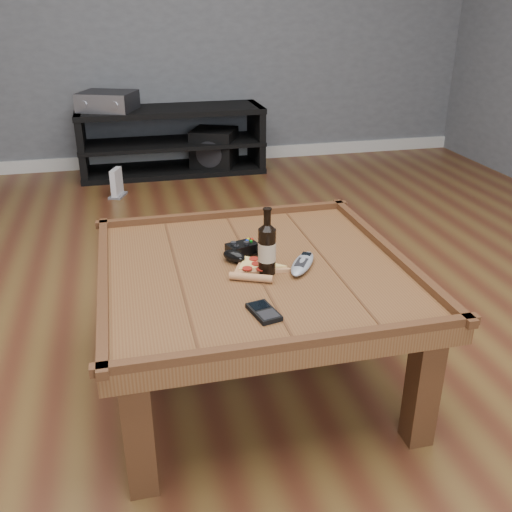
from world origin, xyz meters
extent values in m
plane|color=#4C2515|center=(0.00, 0.00, 0.00)|extent=(6.00, 6.00, 0.00)
cube|color=silver|center=(0.00, 2.99, 0.05)|extent=(5.00, 0.02, 0.10)
cube|color=#5A3319|center=(0.00, 0.00, 0.42)|extent=(1.00, 1.00, 0.06)
cube|color=#3C1C10|center=(-0.42, -0.42, 0.20)|extent=(0.08, 0.08, 0.39)
cube|color=#3C1C10|center=(0.42, -0.42, 0.20)|extent=(0.08, 0.08, 0.39)
cube|color=#3C1C10|center=(-0.42, 0.42, 0.20)|extent=(0.08, 0.08, 0.39)
cube|color=#3C1C10|center=(0.42, 0.42, 0.20)|extent=(0.08, 0.08, 0.39)
cube|color=#3C1C10|center=(0.00, 0.48, 0.46)|extent=(1.03, 0.03, 0.03)
cube|color=#3C1C10|center=(0.00, -0.48, 0.46)|extent=(1.03, 0.03, 0.03)
cube|color=#3C1C10|center=(0.48, 0.00, 0.46)|extent=(0.03, 1.03, 0.03)
cube|color=#3C1C10|center=(-0.48, 0.00, 0.46)|extent=(0.03, 1.03, 0.03)
cube|color=black|center=(0.00, 2.75, 0.48)|extent=(1.40, 0.45, 0.04)
cube|color=black|center=(0.00, 2.75, 0.23)|extent=(1.40, 0.45, 0.03)
cube|color=black|center=(0.00, 2.75, 0.02)|extent=(1.40, 0.45, 0.04)
cube|color=black|center=(-0.67, 2.75, 0.25)|extent=(0.05, 0.44, 0.50)
cube|color=black|center=(0.67, 2.75, 0.25)|extent=(0.05, 0.44, 0.50)
cylinder|color=black|center=(0.03, -0.05, 0.53)|extent=(0.06, 0.06, 0.15)
cone|color=black|center=(0.03, -0.05, 0.61)|extent=(0.06, 0.06, 0.03)
cylinder|color=black|center=(0.03, -0.05, 0.64)|extent=(0.02, 0.02, 0.05)
cylinder|color=black|center=(0.03, -0.05, 0.67)|extent=(0.03, 0.03, 0.01)
cylinder|color=tan|center=(0.03, -0.05, 0.53)|extent=(0.06, 0.06, 0.06)
cube|color=black|center=(-0.02, 0.11, 0.47)|extent=(0.12, 0.09, 0.03)
ellipsoid|color=black|center=(-0.06, 0.06, 0.47)|extent=(0.09, 0.10, 0.04)
ellipsoid|color=black|center=(0.05, 0.09, 0.47)|extent=(0.05, 0.09, 0.04)
cylinder|color=black|center=(-0.05, 0.11, 0.49)|extent=(0.02, 0.02, 0.01)
cylinder|color=black|center=(0.00, 0.10, 0.49)|extent=(0.02, 0.02, 0.01)
cylinder|color=yellow|center=(0.01, 0.14, 0.49)|extent=(0.01, 0.01, 0.01)
cylinder|color=red|center=(0.02, 0.13, 0.49)|extent=(0.01, 0.01, 0.01)
cylinder|color=#0C33CC|center=(0.00, 0.12, 0.49)|extent=(0.01, 0.01, 0.01)
cylinder|color=#0C9919|center=(0.02, 0.12, 0.49)|extent=(0.01, 0.01, 0.01)
cylinder|color=tan|center=(-0.03, -0.10, 0.46)|extent=(0.14, 0.08, 0.02)
cylinder|color=#A01814|center=(-0.03, -0.04, 0.47)|extent=(0.03, 0.03, 0.00)
cylinder|color=#A01814|center=(0.01, -0.06, 0.47)|extent=(0.03, 0.03, 0.00)
cylinder|color=#A01814|center=(0.00, -0.01, 0.47)|extent=(0.03, 0.03, 0.00)
cylinder|color=#A01814|center=(0.01, 0.03, 0.47)|extent=(0.03, 0.03, 0.00)
cylinder|color=#A01814|center=(0.04, 0.04, 0.47)|extent=(0.03, 0.03, 0.00)
cube|color=black|center=(-0.04, -0.31, 0.46)|extent=(0.09, 0.13, 0.01)
cube|color=black|center=(-0.05, -0.28, 0.46)|extent=(0.06, 0.05, 0.00)
cube|color=black|center=(-0.04, -0.33, 0.46)|extent=(0.06, 0.06, 0.00)
ellipsoid|color=gray|center=(0.15, -0.04, 0.46)|extent=(0.15, 0.20, 0.03)
cube|color=black|center=(0.18, 0.01, 0.48)|extent=(0.04, 0.04, 0.00)
cube|color=black|center=(0.15, -0.05, 0.48)|extent=(0.06, 0.07, 0.00)
cube|color=black|center=(-0.45, 2.75, 0.57)|extent=(0.47, 0.43, 0.13)
cube|color=#ADAFB7|center=(-0.51, 2.61, 0.57)|extent=(0.35, 0.16, 0.13)
cylinder|color=#ADAFB7|center=(-0.62, 2.65, 0.57)|extent=(0.05, 0.03, 0.05)
cylinder|color=#ADAFB7|center=(-0.41, 2.56, 0.57)|extent=(0.05, 0.03, 0.05)
cube|color=black|center=(0.33, 2.75, 0.16)|extent=(0.43, 0.43, 0.32)
cylinder|color=black|center=(0.26, 2.60, 0.16)|extent=(0.19, 0.09, 0.20)
cube|color=gray|center=(-0.44, 2.24, 0.01)|extent=(0.14, 0.18, 0.01)
cube|color=white|center=(-0.44, 2.24, 0.10)|extent=(0.09, 0.14, 0.18)
camera|label=1|loc=(-0.39, -1.65, 1.27)|focal=40.00mm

